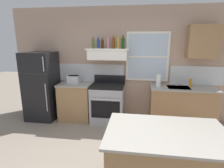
% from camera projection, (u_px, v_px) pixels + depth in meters
% --- Properties ---
extents(back_wall, '(5.40, 0.11, 2.70)m').
position_uv_depth(back_wall, '(121.00, 64.00, 4.40)').
color(back_wall, tan).
rests_on(back_wall, ground_plane).
extents(refrigerator, '(0.70, 0.72, 1.66)m').
position_uv_depth(refrigerator, '(42.00, 86.00, 4.43)').
color(refrigerator, black).
rests_on(refrigerator, ground_plane).
extents(counter_left_of_stove, '(0.79, 0.63, 0.91)m').
position_uv_depth(counter_left_of_stove, '(76.00, 101.00, 4.45)').
color(counter_left_of_stove, '#9E754C').
rests_on(counter_left_of_stove, ground_plane).
extents(toaster, '(0.30, 0.20, 0.19)m').
position_uv_depth(toaster, '(74.00, 79.00, 4.34)').
color(toaster, silver).
rests_on(toaster, counter_left_of_stove).
extents(stove_range, '(0.76, 0.69, 1.09)m').
position_uv_depth(stove_range, '(108.00, 103.00, 4.30)').
color(stove_range, '#9EA0A5').
rests_on(stove_range, ground_plane).
extents(range_hood_shelf, '(0.96, 0.52, 0.24)m').
position_uv_depth(range_hood_shelf, '(108.00, 54.00, 4.12)').
color(range_hood_shelf, white).
extents(bottle_olive_oil_square, '(0.06, 0.06, 0.27)m').
position_uv_depth(bottle_olive_oil_square, '(93.00, 43.00, 4.12)').
color(bottle_olive_oil_square, '#4C601E').
rests_on(bottle_olive_oil_square, range_hood_shelf).
extents(bottle_blue_liqueur, '(0.07, 0.07, 0.26)m').
position_uv_depth(bottle_blue_liqueur, '(98.00, 44.00, 4.14)').
color(bottle_blue_liqueur, '#1E478C').
rests_on(bottle_blue_liqueur, range_hood_shelf).
extents(bottle_brown_stout, '(0.06, 0.06, 0.24)m').
position_uv_depth(bottle_brown_stout, '(102.00, 44.00, 4.05)').
color(bottle_brown_stout, '#381E0F').
rests_on(bottle_brown_stout, range_hood_shelf).
extents(bottle_rose_pink, '(0.07, 0.07, 0.28)m').
position_uv_depth(bottle_rose_pink, '(108.00, 43.00, 4.11)').
color(bottle_rose_pink, '#C67F84').
rests_on(bottle_rose_pink, range_hood_shelf).
extents(bottle_amber_wine, '(0.07, 0.07, 0.29)m').
position_uv_depth(bottle_amber_wine, '(113.00, 43.00, 4.09)').
color(bottle_amber_wine, brown).
rests_on(bottle_amber_wine, range_hood_shelf).
extents(bottle_champagne_gold_foil, '(0.08, 0.08, 0.30)m').
position_uv_depth(bottle_champagne_gold_foil, '(119.00, 43.00, 4.06)').
color(bottle_champagne_gold_foil, '#B29333').
rests_on(bottle_champagne_gold_foil, range_hood_shelf).
extents(bottle_dark_green_wine, '(0.07, 0.07, 0.29)m').
position_uv_depth(bottle_dark_green_wine, '(123.00, 43.00, 3.96)').
color(bottle_dark_green_wine, '#143819').
rests_on(bottle_dark_green_wine, range_hood_shelf).
extents(counter_right_with_sink, '(1.43, 0.63, 0.91)m').
position_uv_depth(counter_right_with_sink, '(181.00, 106.00, 4.10)').
color(counter_right_with_sink, '#9E754C').
rests_on(counter_right_with_sink, ground_plane).
extents(sink_faucet, '(0.03, 0.17, 0.28)m').
position_uv_depth(sink_faucet, '(178.00, 79.00, 4.06)').
color(sink_faucet, silver).
rests_on(sink_faucet, counter_right_with_sink).
extents(paper_towel_roll, '(0.11, 0.11, 0.27)m').
position_uv_depth(paper_towel_roll, '(158.00, 81.00, 4.04)').
color(paper_towel_roll, white).
rests_on(paper_towel_roll, counter_right_with_sink).
extents(dish_soap_bottle, '(0.06, 0.06, 0.18)m').
position_uv_depth(dish_soap_bottle, '(191.00, 83.00, 4.04)').
color(dish_soap_bottle, orange).
rests_on(dish_soap_bottle, counter_right_with_sink).
extents(kitchen_island, '(1.40, 0.90, 0.91)m').
position_uv_depth(kitchen_island, '(164.00, 166.00, 2.16)').
color(kitchen_island, '#9E754C').
rests_on(kitchen_island, ground_plane).
extents(upper_cabinet_right, '(0.64, 0.32, 0.70)m').
position_uv_depth(upper_cabinet_right, '(203.00, 42.00, 3.84)').
color(upper_cabinet_right, '#9E754C').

